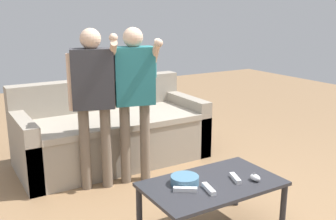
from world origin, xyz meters
The scene contains 9 objects.
couch centered at (-0.02, 1.58, 0.31)m, with size 1.97×0.92×0.86m.
coffee_table centered at (0.01, -0.16, 0.36)m, with size 0.98×0.58×0.41m.
snack_bowl centered at (-0.17, -0.08, 0.44)m, with size 0.20×0.20×0.06m, color teal.
game_remote_nunchuk centered at (0.29, -0.29, 0.44)m, with size 0.06×0.09×0.05m.
player_center centered at (-0.04, 0.97, 0.92)m, with size 0.42×0.40×1.46m.
player_left centered at (-0.41, 1.02, 0.92)m, with size 0.42×0.38×1.45m.
game_remote_wand_near centered at (-0.23, -0.18, 0.43)m, with size 0.15×0.12×0.03m.
game_remote_wand_far centered at (-0.09, -0.25, 0.43)m, with size 0.07×0.16×0.03m.
game_remote_wand_spare centered at (0.18, -0.21, 0.43)m, with size 0.09×0.15×0.03m.
Camera 1 is at (-1.57, -2.17, 1.60)m, focal length 41.59 mm.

